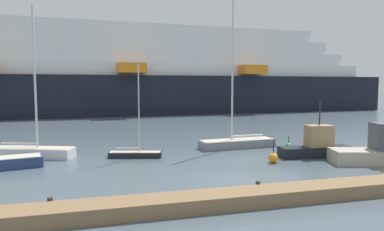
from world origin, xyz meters
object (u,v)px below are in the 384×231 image
fishing_boat_0 (317,146)px  channel_buoy_1 (289,147)px  sailboat_3 (135,153)px  sailboat_0 (31,150)px  sailboat_2 (237,141)px  cruise_ship (61,74)px  channel_buoy_0 (273,158)px

fishing_boat_0 → channel_buoy_1: bearing=113.5°
sailboat_3 → fishing_boat_0: sailboat_3 is taller
sailboat_0 → sailboat_3: size_ratio=1.60×
fishing_boat_0 → channel_buoy_1: fishing_boat_0 is taller
sailboat_2 → cruise_ship: size_ratio=0.10×
sailboat_0 → channel_buoy_0: (17.82, -6.79, -0.23)m
sailboat_2 → sailboat_0: bearing=-5.1°
sailboat_0 → sailboat_2: size_ratio=0.85×
sailboat_2 → fishing_boat_0: 7.19m
channel_buoy_0 → cruise_ship: 54.03m
sailboat_0 → sailboat_2: sailboat_2 is taller
sailboat_3 → channel_buoy_1: 13.39m
sailboat_3 → channel_buoy_0: sailboat_3 is taller
sailboat_2 → channel_buoy_0: bearing=86.8°
cruise_ship → sailboat_3: bearing=-81.0°
fishing_boat_0 → channel_buoy_1: size_ratio=4.46×
channel_buoy_0 → cruise_ship: (-19.23, 49.95, 7.41)m
sailboat_0 → sailboat_2: bearing=19.5°
sailboat_0 → channel_buoy_1: sailboat_0 is taller
channel_buoy_0 → sailboat_0: bearing=159.1°
channel_buoy_0 → sailboat_2: bearing=91.4°
sailboat_0 → sailboat_2: 17.66m
fishing_boat_0 → channel_buoy_1: (-0.87, 2.82, -0.52)m
fishing_boat_0 → sailboat_3: bearing=172.6°
sailboat_0 → sailboat_2: (17.66, -0.15, 0.05)m
sailboat_3 → channel_buoy_0: 10.81m
channel_buoy_0 → channel_buoy_1: bearing=47.8°
fishing_boat_0 → channel_buoy_0: 4.66m
sailboat_0 → channel_buoy_0: sailboat_0 is taller
sailboat_2 → fishing_boat_0: bearing=125.6°
sailboat_2 → channel_buoy_1: sailboat_2 is taller
sailboat_3 → channel_buoy_0: (9.77, -4.63, -0.01)m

